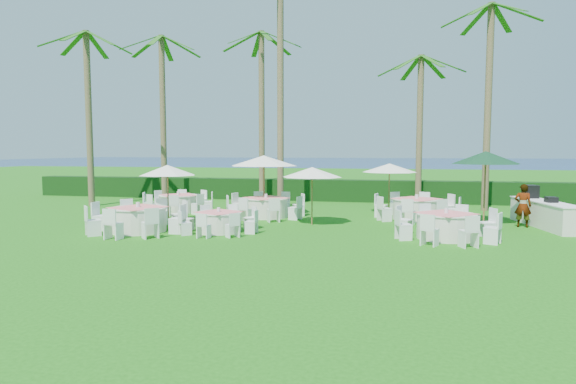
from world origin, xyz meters
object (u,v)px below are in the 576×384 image
(banquet_table_a, at_px, (138,219))
(umbrella_b, at_px, (312,172))
(banquet_table_e, at_px, (266,207))
(staff_person, at_px, (523,206))
(umbrella_green, at_px, (486,158))
(banquet_table_b, at_px, (219,221))
(umbrella_a, at_px, (167,170))
(banquet_table_d, at_px, (178,203))
(buffet_table, at_px, (544,213))
(banquet_table_c, at_px, (446,225))
(umbrella_d, at_px, (389,168))
(umbrella_c, at_px, (264,161))
(banquet_table_f, at_px, (416,208))

(banquet_table_a, relative_size, umbrella_b, 1.52)
(banquet_table_e, relative_size, staff_person, 2.04)
(umbrella_b, height_order, umbrella_green, umbrella_green)
(banquet_table_b, bearing_deg, banquet_table_e, 80.22)
(banquet_table_a, relative_size, umbrella_a, 1.51)
(banquet_table_d, xyz_separation_m, buffet_table, (15.27, -1.27, 0.10))
(banquet_table_b, height_order, banquet_table_c, banquet_table_c)
(banquet_table_e, distance_m, umbrella_green, 8.99)
(banquet_table_a, xyz_separation_m, staff_person, (13.49, 3.85, 0.35))
(umbrella_green, distance_m, staff_person, 2.22)
(banquet_table_d, distance_m, umbrella_d, 9.80)
(umbrella_d, bearing_deg, umbrella_green, -34.34)
(banquet_table_d, height_order, umbrella_d, umbrella_d)
(banquet_table_a, distance_m, umbrella_c, 6.34)
(banquet_table_a, xyz_separation_m, umbrella_green, (12.21, 4.23, 2.12))
(umbrella_d, distance_m, umbrella_green, 4.38)
(banquet_table_f, xyz_separation_m, staff_person, (3.75, -1.26, 0.35))
(banquet_table_f, distance_m, staff_person, 3.97)
(banquet_table_b, bearing_deg, buffet_table, 17.27)
(umbrella_a, distance_m, umbrella_green, 12.20)
(banquet_table_f, bearing_deg, banquet_table_a, -152.33)
(banquet_table_a, bearing_deg, banquet_table_e, 52.26)
(banquet_table_d, relative_size, banquet_table_f, 0.91)
(umbrella_b, bearing_deg, umbrella_a, -169.99)
(banquet_table_d, xyz_separation_m, umbrella_a, (1.20, -3.52, 1.67))
(banquet_table_d, distance_m, umbrella_c, 4.63)
(banquet_table_c, distance_m, umbrella_a, 10.37)
(banquet_table_a, height_order, umbrella_green, umbrella_green)
(banquet_table_e, xyz_separation_m, staff_person, (10.02, -0.64, 0.36))
(banquet_table_a, xyz_separation_m, umbrella_d, (8.62, 6.68, 1.61))
(banquet_table_e, height_order, banquet_table_f, banquet_table_f)
(umbrella_green, bearing_deg, umbrella_a, -168.74)
(umbrella_b, bearing_deg, staff_person, 7.55)
(banquet_table_d, bearing_deg, banquet_table_f, -1.40)
(banquet_table_e, bearing_deg, banquet_table_a, -127.74)
(umbrella_b, relative_size, umbrella_green, 0.81)
(banquet_table_d, height_order, umbrella_green, umbrella_green)
(banquet_table_c, bearing_deg, umbrella_b, 157.01)
(banquet_table_a, bearing_deg, banquet_table_d, 100.11)
(banquet_table_f, xyz_separation_m, umbrella_d, (-1.12, 1.58, 1.61))
(umbrella_green, bearing_deg, banquet_table_c, -117.43)
(umbrella_a, distance_m, umbrella_c, 4.42)
(banquet_table_e, distance_m, umbrella_a, 4.48)
(banquet_table_a, height_order, umbrella_b, umbrella_b)
(umbrella_green, distance_m, buffet_table, 2.94)
(banquet_table_c, height_order, staff_person, staff_person)
(umbrella_d, bearing_deg, banquet_table_a, -142.20)
(umbrella_green, bearing_deg, umbrella_d, 145.66)
(banquet_table_e, height_order, umbrella_b, umbrella_b)
(banquet_table_e, xyz_separation_m, buffet_table, (10.84, -0.38, 0.08))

